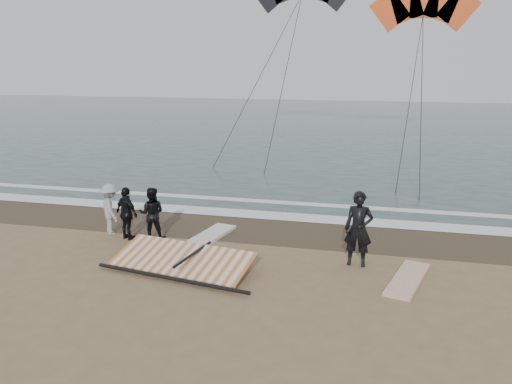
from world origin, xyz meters
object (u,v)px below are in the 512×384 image
Objects in this scene: man_main at (359,229)px; board_white at (408,279)px; sail_rig at (182,260)px; board_cream at (207,238)px.

man_main is 0.88× the size of board_white.
sail_rig reaches higher than board_white.
sail_rig is (-5.61, -0.48, 0.15)m from board_white.
board_cream is at bearing 91.17° from sail_rig.
board_cream is at bearing 171.55° from man_main.
sail_rig is at bearing -159.08° from board_white.
sail_rig is (0.04, -2.13, 0.14)m from board_cream.
sail_rig reaches higher than board_cream.
board_white is 5.63m from sail_rig.
board_cream reaches higher than board_white.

